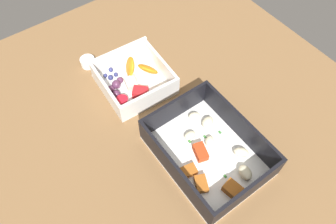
# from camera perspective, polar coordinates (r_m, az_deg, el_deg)

# --- Properties ---
(table_surface) EXTENTS (0.80, 0.80, 0.02)m
(table_surface) POSITION_cam_1_polar(r_m,az_deg,el_deg) (0.66, -0.93, -0.51)
(table_surface) COLOR brown
(table_surface) RESTS_ON ground
(pasta_container) EXTENTS (0.21, 0.16, 0.06)m
(pasta_container) POSITION_cam_1_polar(r_m,az_deg,el_deg) (0.59, 7.22, -7.01)
(pasta_container) COLOR white
(pasta_container) RESTS_ON table_surface
(fruit_bowl) EXTENTS (0.15, 0.14, 0.05)m
(fruit_bowl) POSITION_cam_1_polar(r_m,az_deg,el_deg) (0.69, -6.19, 5.72)
(fruit_bowl) COLOR white
(fruit_bowl) RESTS_ON table_surface
(paper_cup_liner) EXTENTS (0.03, 0.03, 0.02)m
(paper_cup_liner) POSITION_cam_1_polar(r_m,az_deg,el_deg) (0.75, -14.08, 8.64)
(paper_cup_liner) COLOR white
(paper_cup_liner) RESTS_ON table_surface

